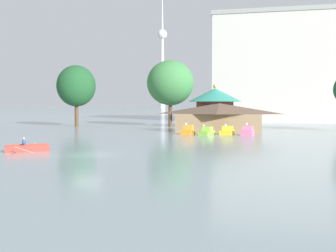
# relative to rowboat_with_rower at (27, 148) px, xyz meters

# --- Properties ---
(ground_plane) EXTENTS (2000.00, 2000.00, 0.00)m
(ground_plane) POSITION_rel_rowboat_with_rower_xyz_m (6.48, -1.14, -0.29)
(ground_plane) COLOR gray
(rowboat_with_rower) EXTENTS (3.89, 3.86, 1.54)m
(rowboat_with_rower) POSITION_rel_rowboat_with_rower_xyz_m (0.00, 0.00, 0.00)
(rowboat_with_rower) COLOR #B7382D
(rowboat_with_rower) RESTS_ON ground
(pedal_boat_orange) EXTENTS (1.79, 2.69, 1.74)m
(pedal_boat_orange) POSITION_rel_rowboat_with_rower_xyz_m (11.03, 24.05, 0.26)
(pedal_boat_orange) COLOR orange
(pedal_boat_orange) RESTS_ON ground
(pedal_boat_lime) EXTENTS (2.15, 3.24, 1.57)m
(pedal_boat_lime) POSITION_rel_rowboat_with_rower_xyz_m (13.84, 23.55, 0.17)
(pedal_boat_lime) COLOR #8CCC3F
(pedal_boat_lime) RESTS_ON ground
(pedal_boat_yellow) EXTENTS (2.05, 2.80, 1.55)m
(pedal_boat_yellow) POSITION_rel_rowboat_with_rower_xyz_m (16.65, 24.95, 0.20)
(pedal_boat_yellow) COLOR yellow
(pedal_boat_yellow) RESTS_ON ground
(pedal_boat_pink) EXTENTS (1.87, 2.52, 1.83)m
(pedal_boat_pink) POSITION_rel_rowboat_with_rower_xyz_m (19.57, 23.72, 0.24)
(pedal_boat_pink) COLOR pink
(pedal_boat_pink) RESTS_ON ground
(boathouse) EXTENTS (14.26, 6.48, 4.54)m
(boathouse) POSITION_rel_rowboat_with_rower_xyz_m (14.95, 30.56, 2.09)
(boathouse) COLOR #9E7F5B
(boathouse) RESTS_ON ground
(green_roof_pavilion) EXTENTS (10.09, 10.09, 8.13)m
(green_roof_pavilion) POSITION_rel_rowboat_with_rower_xyz_m (12.96, 42.96, 4.08)
(green_roof_pavilion) COLOR brown
(green_roof_pavilion) RESTS_ON ground
(shoreline_tree_tall_left) EXTENTS (7.57, 7.57, 12.00)m
(shoreline_tree_tall_left) POSITION_rel_rowboat_with_rower_xyz_m (-13.82, 39.51, 7.65)
(shoreline_tree_tall_left) COLOR brown
(shoreline_tree_tall_left) RESTS_ON ground
(shoreline_tree_mid) EXTENTS (9.16, 9.16, 12.97)m
(shoreline_tree_mid) POSITION_rel_rowboat_with_rower_xyz_m (4.16, 43.57, 8.25)
(shoreline_tree_mid) COLOR brown
(shoreline_tree_mid) RESTS_ON ground
(background_building_block) EXTENTS (29.19, 18.71, 26.44)m
(background_building_block) POSITION_rel_rowboat_with_rower_xyz_m (24.57, 71.14, 12.95)
(background_building_block) COLOR beige
(background_building_block) RESTS_ON ground
(distant_broadcast_tower) EXTENTS (9.59, 9.59, 146.31)m
(distant_broadcast_tower) POSITION_rel_rowboat_with_rower_xyz_m (-73.13, 360.93, 63.02)
(distant_broadcast_tower) COLOR silver
(distant_broadcast_tower) RESTS_ON ground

